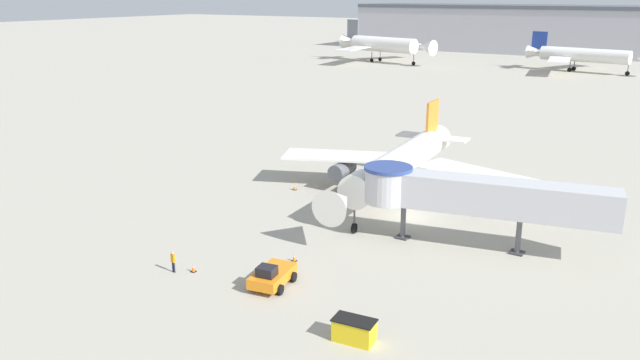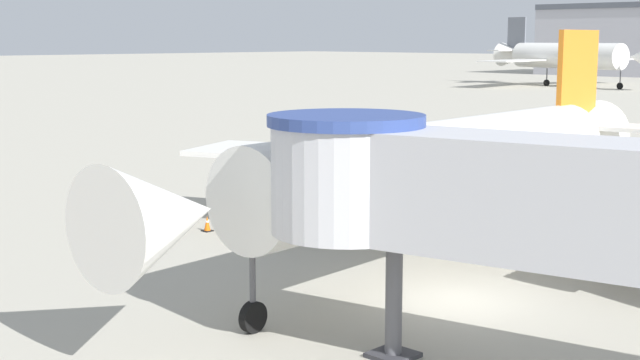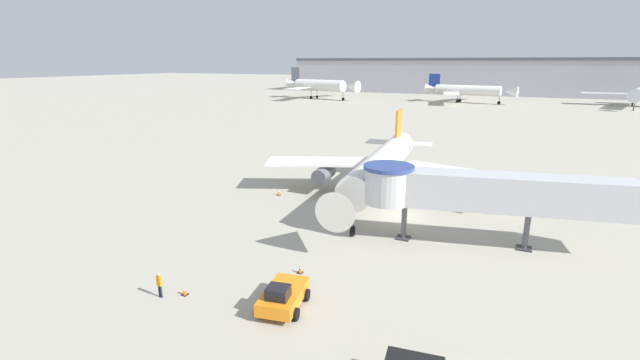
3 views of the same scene
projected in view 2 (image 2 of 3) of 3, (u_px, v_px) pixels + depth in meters
The scene contains 5 objects.
ground_plane at pixel (457, 301), 28.01m from camera, with size 800.00×800.00×0.00m, color #A8A393.
main_airplane at pixel (455, 164), 32.39m from camera, with size 27.68×28.35×8.54m.
jet_bridge at pixel (605, 205), 19.55m from camera, with size 20.07×6.85×6.24m.
traffic_cone_port_wing at pixel (207, 224), 38.07m from camera, with size 0.40×0.40×0.67m.
background_jet_gray_tail at pixel (565, 56), 153.81m from camera, with size 33.74×35.19×12.05m.
Camera 2 is at (15.70, -22.47, 8.15)m, focal length 50.00 mm.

